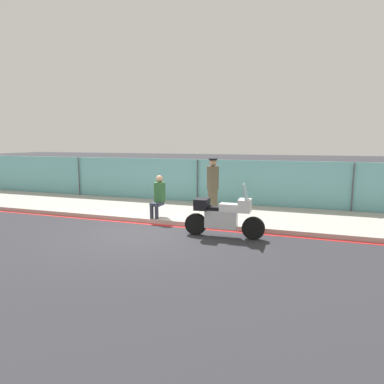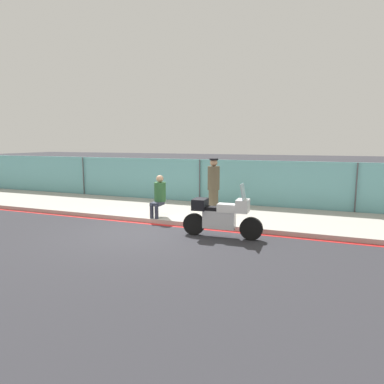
# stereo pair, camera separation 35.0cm
# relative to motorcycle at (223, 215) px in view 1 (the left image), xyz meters

# --- Properties ---
(ground_plane) EXTENTS (120.00, 120.00, 0.00)m
(ground_plane) POSITION_rel_motorcycle_xyz_m (-2.16, -0.30, -0.60)
(ground_plane) COLOR #2D2D33
(sidewalk) EXTENTS (42.93, 3.53, 0.14)m
(sidewalk) POSITION_rel_motorcycle_xyz_m (-2.16, 2.50, -0.54)
(sidewalk) COLOR #ADA89E
(sidewalk) RESTS_ON ground_plane
(curb_paint_stripe) EXTENTS (42.93, 0.18, 0.01)m
(curb_paint_stripe) POSITION_rel_motorcycle_xyz_m (-2.16, 0.65, -0.60)
(curb_paint_stripe) COLOR red
(curb_paint_stripe) RESTS_ON ground_plane
(storefront_fence) EXTENTS (40.78, 0.17, 1.87)m
(storefront_fence) POSITION_rel_motorcycle_xyz_m (-2.16, 4.36, 0.33)
(storefront_fence) COLOR #6BB2B7
(storefront_fence) RESTS_ON ground_plane
(motorcycle) EXTENTS (2.21, 0.56, 1.49)m
(motorcycle) POSITION_rel_motorcycle_xyz_m (0.00, 0.00, 0.00)
(motorcycle) COLOR black
(motorcycle) RESTS_ON ground_plane
(officer_standing) EXTENTS (0.42, 0.42, 1.88)m
(officer_standing) POSITION_rel_motorcycle_xyz_m (-0.98, 2.43, 0.50)
(officer_standing) COLOR brown
(officer_standing) RESTS_ON sidewalk
(person_seated_on_curb) EXTENTS (0.38, 0.70, 1.36)m
(person_seated_on_curb) POSITION_rel_motorcycle_xyz_m (-2.48, 1.22, 0.29)
(person_seated_on_curb) COLOR #2D3342
(person_seated_on_curb) RESTS_ON sidewalk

